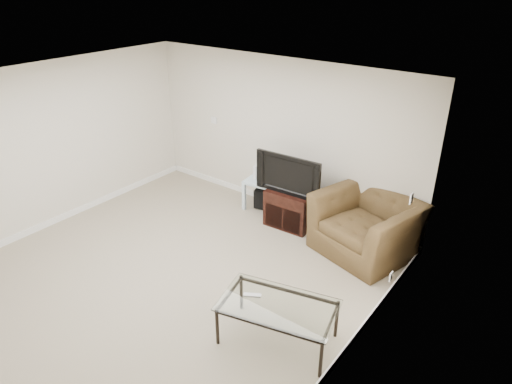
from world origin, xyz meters
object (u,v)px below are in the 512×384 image
Objects in this scene: tv_stand at (291,208)px; side_table at (264,193)px; television at (291,173)px; coffee_table at (278,322)px; subwoofer at (266,197)px; recliner at (367,217)px.

tv_stand reaches higher than side_table.
television reaches higher than side_table.
coffee_table is (1.26, -2.19, -0.06)m from tv_stand.
television is 0.81× the size of coffee_table.
side_table is at bearing -139.94° from subwoofer.
television is 1.02m from subwoofer.
television is at bearing 120.12° from coffee_table.
coffee_table is at bearing -51.93° from subwoofer.
tv_stand is 0.72× the size of television.
recliner is at bearing -2.78° from tv_stand.
subwoofer is at bearing -171.85° from recliner.
recliner is (1.95, -0.23, 0.31)m from side_table.
recliner is at bearing -1.06° from television.
television is 3.05× the size of subwoofer.
side_table is 0.09m from subwoofer.
side_table is 1.98m from recliner.
tv_stand is 0.58× the size of coffee_table.
coffee_table is at bearing -62.97° from tv_stand.
recliner reaches higher than coffee_table.
side_table is 1.65× the size of subwoofer.
subwoofer is (0.03, 0.03, -0.08)m from side_table.
tv_stand is 2.53m from coffee_table.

